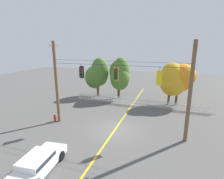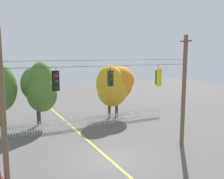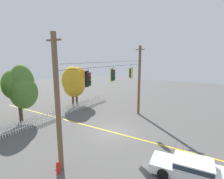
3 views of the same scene
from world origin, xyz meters
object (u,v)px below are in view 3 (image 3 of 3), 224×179
(traffic_signal_westbound_side, at_px, (113,75))
(traffic_signal_northbound_secondary, at_px, (131,73))
(autumn_oak_far_east, at_px, (73,83))
(autumn_maple_far_west, at_px, (77,78))
(autumn_maple_mid, at_px, (21,88))
(fire_hydrant, at_px, (58,168))
(parked_car, at_px, (191,168))
(traffic_signal_southbound_primary, at_px, (88,79))

(traffic_signal_westbound_side, relative_size, traffic_signal_northbound_secondary, 0.93)
(autumn_oak_far_east, bearing_deg, autumn_maple_far_west, 15.73)
(autumn_oak_far_east, bearing_deg, traffic_signal_westbound_side, -116.86)
(autumn_maple_mid, relative_size, autumn_maple_far_west, 1.12)
(autumn_oak_far_east, height_order, fire_hydrant, autumn_oak_far_east)
(traffic_signal_westbound_side, distance_m, parked_car, 9.01)
(autumn_oak_far_east, bearing_deg, parked_car, -115.23)
(parked_car, bearing_deg, traffic_signal_northbound_secondary, 46.34)
(traffic_signal_westbound_side, xyz_separation_m, parked_car, (-2.98, -7.03, -4.78))
(traffic_signal_westbound_side, relative_size, parked_car, 0.31)
(traffic_signal_northbound_secondary, xyz_separation_m, autumn_maple_far_west, (2.29, 9.87, -1.45))
(traffic_signal_northbound_secondary, xyz_separation_m, autumn_maple_mid, (-6.29, 10.08, -1.57))
(traffic_signal_southbound_primary, relative_size, autumn_maple_far_west, 0.25)
(traffic_signal_westbound_side, xyz_separation_m, fire_hydrant, (-6.74, -0.19, -5.00))
(autumn_maple_far_west, bearing_deg, traffic_signal_westbound_side, -121.38)
(traffic_signal_northbound_secondary, distance_m, parked_car, 10.76)
(traffic_signal_westbound_side, xyz_separation_m, autumn_maple_far_west, (6.01, 9.85, -1.55))
(traffic_signal_southbound_primary, height_order, traffic_signal_northbound_secondary, same)
(parked_car, distance_m, fire_hydrant, 7.81)
(autumn_oak_far_east, bearing_deg, fire_hydrant, -139.99)
(traffic_signal_westbound_side, distance_m, autumn_oak_far_east, 10.85)
(traffic_signal_southbound_primary, xyz_separation_m, autumn_maple_mid, (0.87, 10.06, -1.68))
(traffic_signal_northbound_secondary, bearing_deg, parked_car, -133.66)
(autumn_maple_mid, bearing_deg, traffic_signal_westbound_side, -75.65)
(autumn_maple_mid, distance_m, autumn_maple_far_west, 8.58)
(traffic_signal_southbound_primary, height_order, autumn_maple_far_west, traffic_signal_southbound_primary)
(autumn_oak_far_east, height_order, autumn_maple_far_west, autumn_oak_far_east)
(traffic_signal_southbound_primary, height_order, traffic_signal_westbound_side, same)
(traffic_signal_westbound_side, distance_m, fire_hydrant, 8.39)
(traffic_signal_northbound_secondary, bearing_deg, traffic_signal_westbound_side, 179.70)
(traffic_signal_westbound_side, relative_size, autumn_oak_far_east, 0.24)
(traffic_signal_southbound_primary, bearing_deg, traffic_signal_westbound_side, 0.01)
(traffic_signal_northbound_secondary, xyz_separation_m, autumn_oak_far_east, (1.11, 9.53, -1.92))
(autumn_maple_far_west, bearing_deg, autumn_maple_mid, 178.61)
(fire_hydrant, bearing_deg, autumn_maple_far_west, 38.22)
(traffic_signal_westbound_side, bearing_deg, parked_car, -112.96)
(fire_hydrant, bearing_deg, parked_car, -61.25)
(traffic_signal_southbound_primary, bearing_deg, autumn_maple_mid, 85.06)
(autumn_oak_far_east, xyz_separation_m, autumn_maple_far_west, (1.19, 0.33, 0.47))
(autumn_maple_mid, bearing_deg, traffic_signal_northbound_secondary, -58.04)
(parked_car, bearing_deg, fire_hydrant, 118.75)
(traffic_signal_northbound_secondary, height_order, parked_car, traffic_signal_northbound_secondary)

